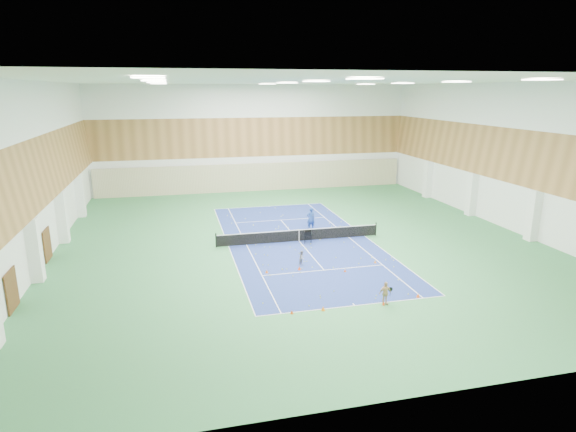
{
  "coord_description": "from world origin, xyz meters",
  "views": [
    {
      "loc": [
        -9.2,
        -34.45,
        11.42
      ],
      "look_at": [
        -0.81,
        0.29,
        2.0
      ],
      "focal_mm": 30.0,
      "sensor_mm": 36.0,
      "label": 1
    }
  ],
  "objects_px": {
    "tennis_net": "(299,234)",
    "child_apron": "(385,293)",
    "child_court": "(302,258)",
    "coach": "(311,219)",
    "ball_cart": "(308,237)"
  },
  "relations": [
    {
      "from": "child_court",
      "to": "child_apron",
      "type": "height_order",
      "value": "child_apron"
    },
    {
      "from": "coach",
      "to": "tennis_net",
      "type": "bearing_deg",
      "value": 51.39
    },
    {
      "from": "coach",
      "to": "child_court",
      "type": "height_order",
      "value": "coach"
    },
    {
      "from": "child_court",
      "to": "child_apron",
      "type": "xyz_separation_m",
      "value": [
        2.81,
        -6.99,
        0.16
      ]
    },
    {
      "from": "child_court",
      "to": "child_apron",
      "type": "distance_m",
      "value": 7.54
    },
    {
      "from": "ball_cart",
      "to": "child_court",
      "type": "bearing_deg",
      "value": -91.11
    },
    {
      "from": "tennis_net",
      "to": "child_court",
      "type": "height_order",
      "value": "tennis_net"
    },
    {
      "from": "tennis_net",
      "to": "coach",
      "type": "relative_size",
      "value": 6.56
    },
    {
      "from": "tennis_net",
      "to": "child_apron",
      "type": "xyz_separation_m",
      "value": [
        1.67,
        -12.06,
        0.11
      ]
    },
    {
      "from": "child_court",
      "to": "ball_cart",
      "type": "height_order",
      "value": "child_court"
    },
    {
      "from": "coach",
      "to": "child_apron",
      "type": "distance_m",
      "value": 14.89
    },
    {
      "from": "child_apron",
      "to": "tennis_net",
      "type": "bearing_deg",
      "value": 88.03
    },
    {
      "from": "tennis_net",
      "to": "child_apron",
      "type": "distance_m",
      "value": 12.18
    },
    {
      "from": "tennis_net",
      "to": "coach",
      "type": "xyz_separation_m",
      "value": [
        1.76,
        2.82,
        0.43
      ]
    },
    {
      "from": "child_court",
      "to": "ball_cart",
      "type": "relative_size",
      "value": 1.01
    }
  ]
}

